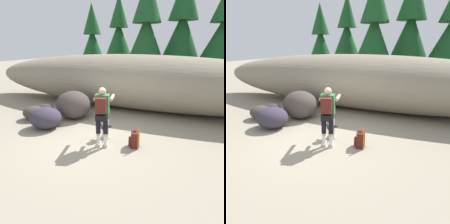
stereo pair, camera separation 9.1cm
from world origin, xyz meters
TOP-DOWN VIEW (x-y plane):
  - ground_plane at (0.00, 0.00)m, footprint 56.00×56.00m
  - dirt_embankment at (0.00, 3.78)m, footprint 15.46×3.20m
  - fire_hydrant at (0.23, 0.24)m, footprint 0.39×0.33m
  - utility_worker at (0.37, -0.21)m, footprint 0.68×1.04m
  - spare_backpack at (1.21, 0.05)m, footprint 0.34×0.35m
  - boulder_large at (-1.95, 0.15)m, footprint 1.34×1.29m
  - boulder_mid at (-1.65, 1.38)m, footprint 1.64×1.55m
  - boulder_small at (-3.00, 1.28)m, footprint 0.87×0.74m
  - boulder_outlier at (-2.95, 0.66)m, footprint 0.95×0.86m
  - pine_tree_far_left at (-5.83, 10.46)m, footprint 2.16×2.16m
  - pine_tree_left at (-3.16, 9.47)m, footprint 2.03×2.03m
  - pine_tree_center at (-0.75, 7.87)m, footprint 2.60×2.60m
  - pine_tree_right at (1.05, 9.67)m, footprint 2.80×2.80m
  - survey_stake at (1.35, -0.06)m, footprint 0.04×0.04m

SIDE VIEW (x-z plane):
  - ground_plane at x=0.00m, z-range -0.04..0.00m
  - spare_backpack at x=1.21m, z-range -0.02..0.45m
  - boulder_small at x=-3.00m, z-range 0.00..0.44m
  - boulder_outlier at x=-2.95m, z-range 0.00..0.51m
  - survey_stake at x=1.35m, z-range 0.00..0.60m
  - fire_hydrant at x=0.23m, z-range -0.03..0.73m
  - boulder_large at x=-1.95m, z-range 0.00..0.72m
  - boulder_mid at x=-1.65m, z-range 0.00..1.05m
  - utility_worker at x=0.37m, z-range 0.22..1.86m
  - dirt_embankment at x=0.00m, z-range 0.00..2.31m
  - pine_tree_far_left at x=-5.83m, z-range 0.19..5.90m
  - pine_tree_left at x=-3.16m, z-range 0.45..6.40m
  - pine_tree_center at x=-0.75m, z-range 0.16..6.70m
  - pine_tree_right at x=1.05m, z-range 0.14..7.13m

